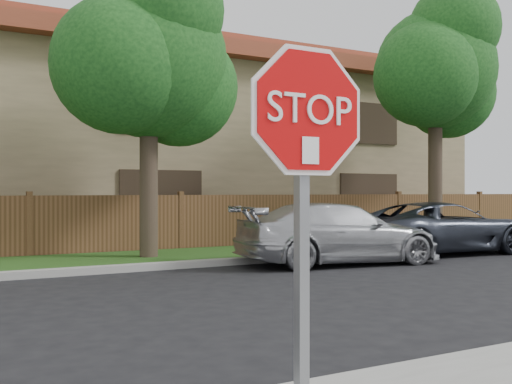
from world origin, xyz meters
TOP-DOWN VIEW (x-y plane):
  - far_curb at (0.00, 8.15)m, footprint 70.00×0.30m
  - grass_strip at (0.00, 9.80)m, footprint 70.00×3.00m
  - fence at (0.00, 11.40)m, footprint 70.00×0.12m
  - apartment_building at (0.00, 17.00)m, footprint 35.20×9.20m
  - tree_mid at (2.52, 9.57)m, footprint 4.80×3.90m
  - tree_right at (12.02, 9.57)m, footprint 4.80×3.90m
  - stop_sign at (-0.34, -1.48)m, footprint 1.01×0.13m
  - sedan_right at (6.23, 7.07)m, footprint 5.14×2.60m
  - sedan_far_right at (10.12, 7.60)m, footprint 5.20×2.62m

SIDE VIEW (x-z plane):
  - grass_strip at x=0.00m, z-range 0.00..0.12m
  - far_curb at x=0.00m, z-range 0.00..0.15m
  - sedan_far_right at x=10.12m, z-range 0.00..1.41m
  - sedan_right at x=6.23m, z-range 0.00..1.43m
  - fence at x=0.00m, z-range 0.00..1.60m
  - stop_sign at x=-0.34m, z-range 0.55..3.11m
  - apartment_building at x=0.00m, z-range -0.07..7.13m
  - tree_mid at x=2.52m, z-range 1.20..8.55m
  - tree_right at x=12.02m, z-range 1.47..9.67m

